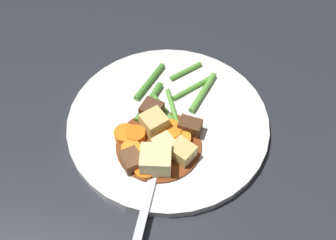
{
  "coord_description": "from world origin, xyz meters",
  "views": [
    {
      "loc": [
        0.29,
        0.19,
        0.47
      ],
      "look_at": [
        0.0,
        0.0,
        0.01
      ],
      "focal_mm": 46.02,
      "sensor_mm": 36.0,
      "label": 1
    }
  ],
  "objects_px": {
    "potato_chunk_2": "(154,124)",
    "potato_chunk_0": "(156,161)",
    "dinner_plate": "(168,123)",
    "fork": "(152,180)",
    "carrot_slice_2": "(125,134)",
    "carrot_slice_0": "(170,132)",
    "meat_chunk_2": "(132,161)",
    "carrot_slice_3": "(145,170)",
    "carrot_slice_4": "(131,150)",
    "potato_chunk_3": "(182,152)",
    "meat_chunk_1": "(152,112)",
    "carrot_slice_5": "(136,135)",
    "meat_chunk_0": "(189,128)",
    "potato_chunk_1": "(165,146)",
    "carrot_slice_1": "(180,139)"
  },
  "relations": [
    {
      "from": "potato_chunk_0",
      "to": "meat_chunk_2",
      "type": "bearing_deg",
      "value": -63.48
    },
    {
      "from": "potato_chunk_1",
      "to": "meat_chunk_2",
      "type": "relative_size",
      "value": 0.98
    },
    {
      "from": "potato_chunk_3",
      "to": "meat_chunk_1",
      "type": "height_order",
      "value": "meat_chunk_1"
    },
    {
      "from": "carrot_slice_5",
      "to": "dinner_plate",
      "type": "bearing_deg",
      "value": 158.64
    },
    {
      "from": "carrot_slice_3",
      "to": "potato_chunk_3",
      "type": "bearing_deg",
      "value": 148.19
    },
    {
      "from": "carrot_slice_2",
      "to": "carrot_slice_4",
      "type": "height_order",
      "value": "carrot_slice_4"
    },
    {
      "from": "carrot_slice_2",
      "to": "potato_chunk_0",
      "type": "distance_m",
      "value": 0.06
    },
    {
      "from": "dinner_plate",
      "to": "meat_chunk_2",
      "type": "height_order",
      "value": "meat_chunk_2"
    },
    {
      "from": "meat_chunk_1",
      "to": "meat_chunk_2",
      "type": "relative_size",
      "value": 0.95
    },
    {
      "from": "potato_chunk_0",
      "to": "potato_chunk_3",
      "type": "bearing_deg",
      "value": 147.29
    },
    {
      "from": "dinner_plate",
      "to": "meat_chunk_0",
      "type": "bearing_deg",
      "value": 85.03
    },
    {
      "from": "carrot_slice_0",
      "to": "potato_chunk_2",
      "type": "relative_size",
      "value": 1.05
    },
    {
      "from": "dinner_plate",
      "to": "carrot_slice_5",
      "type": "distance_m",
      "value": 0.05
    },
    {
      "from": "carrot_slice_0",
      "to": "meat_chunk_1",
      "type": "distance_m",
      "value": 0.04
    },
    {
      "from": "meat_chunk_0",
      "to": "meat_chunk_1",
      "type": "distance_m",
      "value": 0.05
    },
    {
      "from": "carrot_slice_4",
      "to": "potato_chunk_3",
      "type": "relative_size",
      "value": 0.87
    },
    {
      "from": "potato_chunk_2",
      "to": "fork",
      "type": "distance_m",
      "value": 0.08
    },
    {
      "from": "carrot_slice_3",
      "to": "dinner_plate",
      "type": "bearing_deg",
      "value": -166.25
    },
    {
      "from": "potato_chunk_1",
      "to": "meat_chunk_0",
      "type": "height_order",
      "value": "same"
    },
    {
      "from": "dinner_plate",
      "to": "fork",
      "type": "distance_m",
      "value": 0.09
    },
    {
      "from": "carrot_slice_0",
      "to": "carrot_slice_4",
      "type": "bearing_deg",
      "value": -27.26
    },
    {
      "from": "carrot_slice_0",
      "to": "carrot_slice_4",
      "type": "xyz_separation_m",
      "value": [
        0.05,
        -0.03,
        -0.0
      ]
    },
    {
      "from": "meat_chunk_1",
      "to": "meat_chunk_2",
      "type": "xyz_separation_m",
      "value": [
        0.07,
        0.02,
        -0.0
      ]
    },
    {
      "from": "potato_chunk_2",
      "to": "meat_chunk_2",
      "type": "bearing_deg",
      "value": 6.63
    },
    {
      "from": "carrot_slice_0",
      "to": "carrot_slice_1",
      "type": "xyz_separation_m",
      "value": [
        0.0,
        0.02,
        -0.0
      ]
    },
    {
      "from": "meat_chunk_0",
      "to": "potato_chunk_2",
      "type": "bearing_deg",
      "value": -62.38
    },
    {
      "from": "dinner_plate",
      "to": "carrot_slice_4",
      "type": "distance_m",
      "value": 0.07
    },
    {
      "from": "fork",
      "to": "potato_chunk_0",
      "type": "bearing_deg",
      "value": -159.25
    },
    {
      "from": "carrot_slice_2",
      "to": "carrot_slice_5",
      "type": "distance_m",
      "value": 0.01
    },
    {
      "from": "carrot_slice_2",
      "to": "carrot_slice_0",
      "type": "bearing_deg",
      "value": 126.02
    },
    {
      "from": "carrot_slice_1",
      "to": "carrot_slice_5",
      "type": "bearing_deg",
      "value": -61.91
    },
    {
      "from": "carrot_slice_3",
      "to": "fork",
      "type": "xyz_separation_m",
      "value": [
        0.01,
        0.01,
        -0.0
      ]
    },
    {
      "from": "meat_chunk_2",
      "to": "potato_chunk_1",
      "type": "bearing_deg",
      "value": 151.08
    },
    {
      "from": "meat_chunk_2",
      "to": "potato_chunk_3",
      "type": "bearing_deg",
      "value": 133.41
    },
    {
      "from": "potato_chunk_1",
      "to": "potato_chunk_2",
      "type": "height_order",
      "value": "potato_chunk_2"
    },
    {
      "from": "dinner_plate",
      "to": "potato_chunk_2",
      "type": "distance_m",
      "value": 0.03
    },
    {
      "from": "potato_chunk_3",
      "to": "fork",
      "type": "bearing_deg",
      "value": -14.44
    },
    {
      "from": "potato_chunk_2",
      "to": "meat_chunk_2",
      "type": "xyz_separation_m",
      "value": [
        0.06,
        0.01,
        -0.01
      ]
    },
    {
      "from": "carrot_slice_3",
      "to": "carrot_slice_5",
      "type": "xyz_separation_m",
      "value": [
        -0.03,
        -0.04,
        0.0
      ]
    },
    {
      "from": "fork",
      "to": "potato_chunk_1",
      "type": "bearing_deg",
      "value": -165.59
    },
    {
      "from": "fork",
      "to": "carrot_slice_1",
      "type": "bearing_deg",
      "value": -177.65
    },
    {
      "from": "carrot_slice_1",
      "to": "potato_chunk_0",
      "type": "bearing_deg",
      "value": -4.92
    },
    {
      "from": "carrot_slice_3",
      "to": "meat_chunk_0",
      "type": "relative_size",
      "value": 0.92
    },
    {
      "from": "dinner_plate",
      "to": "carrot_slice_0",
      "type": "distance_m",
      "value": 0.03
    },
    {
      "from": "carrot_slice_5",
      "to": "carrot_slice_0",
      "type": "bearing_deg",
      "value": 130.63
    },
    {
      "from": "carrot_slice_1",
      "to": "potato_chunk_0",
      "type": "height_order",
      "value": "potato_chunk_0"
    },
    {
      "from": "potato_chunk_2",
      "to": "potato_chunk_0",
      "type": "bearing_deg",
      "value": 36.25
    },
    {
      "from": "dinner_plate",
      "to": "carrot_slice_1",
      "type": "height_order",
      "value": "carrot_slice_1"
    },
    {
      "from": "potato_chunk_3",
      "to": "meat_chunk_1",
      "type": "relative_size",
      "value": 1.11
    },
    {
      "from": "fork",
      "to": "carrot_slice_5",
      "type": "bearing_deg",
      "value": -127.0
    }
  ]
}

